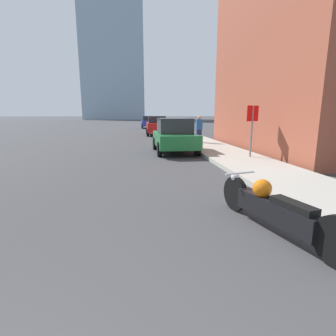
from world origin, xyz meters
The scene contains 7 objects.
sidewalk centered at (5.22, 40.00, 0.07)m, with size 2.35×240.00×0.15m.
motorcycle centered at (3.28, 3.12, 0.39)m, with size 0.89×2.69×0.78m.
parked_car_green centered at (3.05, 11.94, 0.81)m, with size 1.91×3.81×1.63m.
parked_car_red centered at (3.08, 22.54, 0.83)m, with size 1.89×4.17×1.65m.
parked_car_blue centered at (2.96, 33.73, 0.79)m, with size 1.82×4.02×1.56m.
stop_sign centered at (5.74, 9.37, 1.52)m, with size 0.57×0.26×2.00m.
pedestrian centered at (4.97, 14.83, 0.95)m, with size 0.36×0.22×1.58m.
Camera 1 is at (1.15, -0.54, 1.84)m, focal length 28.00 mm.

